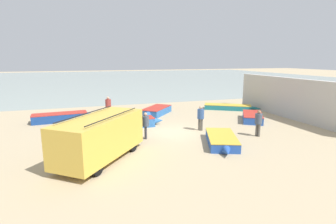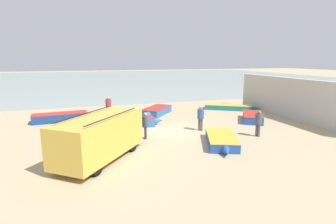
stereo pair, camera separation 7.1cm
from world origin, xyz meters
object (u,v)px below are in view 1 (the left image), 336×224
object	(u,v)px
fishing_rowboat_2	(252,117)
parked_van	(101,136)
fishing_rowboat_3	(63,117)
fishing_rowboat_5	(229,107)
fishing_rowboat_0	(222,140)
fishing_rowboat_1	(131,123)
fisherman_1	(258,121)
fishing_rowboat_4	(156,111)
fisherman_2	(146,123)
fisherman_3	(201,116)
fisherman_0	(108,105)

from	to	relation	value
fishing_rowboat_2	parked_van	bearing A→B (deg)	144.13
fishing_rowboat_3	fishing_rowboat_2	bearing A→B (deg)	-22.16
fishing_rowboat_2	fishing_rowboat_5	distance (m)	4.73
fishing_rowboat_2	fishing_rowboat_5	size ratio (longest dim) A/B	0.75
fishing_rowboat_0	fishing_rowboat_2	size ratio (longest dim) A/B	1.10
fishing_rowboat_1	fishing_rowboat_5	world-z (taller)	fishing_rowboat_1
fishing_rowboat_1	fisherman_1	xyz separation A→B (m)	(7.46, -4.95, 0.71)
parked_van	fishing_rowboat_4	xyz separation A→B (m)	(5.49, 9.63, -0.90)
fishing_rowboat_1	fishing_rowboat_5	distance (m)	11.14
fisherman_2	parked_van	bearing A→B (deg)	-122.48
fishing_rowboat_5	fisherman_2	xyz separation A→B (m)	(-10.16, -6.90, 0.77)
fishing_rowboat_1	fisherman_1	distance (m)	8.98
fishing_rowboat_2	fisherman_3	xyz separation A→B (m)	(-5.40, -1.51, 0.76)
fishing_rowboat_4	fisherman_0	world-z (taller)	fisherman_0
fishing_rowboat_3	fisherman_0	distance (m)	3.78
fishing_rowboat_0	fishing_rowboat_2	distance (m)	7.29
parked_van	fisherman_2	bearing A→B (deg)	-8.49
fishing_rowboat_3	fisherman_1	world-z (taller)	fisherman_1
fishing_rowboat_4	fisherman_1	xyz separation A→B (m)	(4.54, -8.67, 0.73)
fishing_rowboat_2	fisherman_2	size ratio (longest dim) A/B	2.27
fishing_rowboat_3	fishing_rowboat_1	bearing A→B (deg)	-40.58
fishing_rowboat_4	fisherman_1	bearing A→B (deg)	67.68
fishing_rowboat_0	fishing_rowboat_4	xyz separation A→B (m)	(-1.44, 9.46, 0.05)
fishing_rowboat_2	fishing_rowboat_4	size ratio (longest dim) A/B	0.98
parked_van	fisherman_3	bearing A→B (deg)	-25.60
fisherman_1	fishing_rowboat_5	bearing A→B (deg)	-128.56
fisherman_0	fishing_rowboat_4	bearing A→B (deg)	28.25
fisherman_2	fisherman_3	world-z (taller)	fisherman_3
parked_van	fishing_rowboat_3	distance (m)	9.80
fisherman_0	fisherman_3	distance (m)	8.52
fishing_rowboat_3	fisherman_0	xyz separation A→B (m)	(3.70, 0.23, 0.75)
fishing_rowboat_1	fishing_rowboat_3	distance (m)	6.13
fishing_rowboat_2	fishing_rowboat_4	world-z (taller)	fishing_rowboat_4
parked_van	fishing_rowboat_3	xyz separation A→B (m)	(-2.43, 9.45, -0.88)
fishing_rowboat_3	fishing_rowboat_4	xyz separation A→B (m)	(7.92, 0.18, -0.02)
fishing_rowboat_2	fisherman_2	xyz separation A→B (m)	(-9.54, -2.21, 0.72)
fisherman_1	fishing_rowboat_1	bearing A→B (deg)	-52.73
fishing_rowboat_5	fishing_rowboat_4	bearing A→B (deg)	-149.04
fishing_rowboat_5	fisherman_1	distance (m)	9.21
fisherman_3	fishing_rowboat_1	bearing A→B (deg)	101.67
fishing_rowboat_0	fishing_rowboat_1	size ratio (longest dim) A/B	0.94
parked_van	fisherman_0	distance (m)	9.77
fishing_rowboat_1	fisherman_0	size ratio (longest dim) A/B	2.49
fishing_rowboat_3	fisherman_1	xyz separation A→B (m)	(12.46, -8.49, 0.70)
fisherman_1	fisherman_2	size ratio (longest dim) A/B	1.02
fisherman_3	fishing_rowboat_2	bearing A→B (deg)	-33.75
fishing_rowboat_3	fishing_rowboat_4	distance (m)	7.92
fisherman_3	fisherman_1	bearing A→B (deg)	-89.00
fishing_rowboat_5	fisherman_3	world-z (taller)	fisherman_3
fisherman_1	fishing_rowboat_0	bearing A→B (deg)	-4.93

